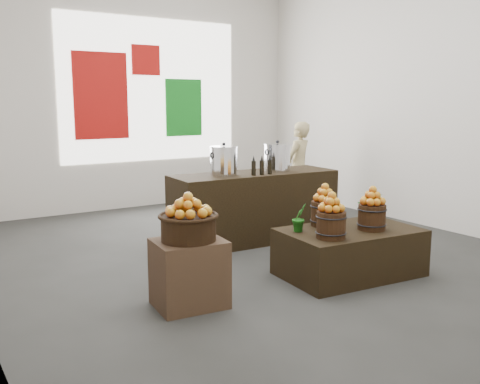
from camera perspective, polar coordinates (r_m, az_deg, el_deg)
ground at (r=6.49m, az=1.06°, el=-6.57°), size 7.00×7.00×0.00m
back_wall at (r=9.34m, az=-11.15°, el=10.62°), size 6.00×0.04×4.00m
back_opening at (r=9.44m, az=-9.39°, el=10.66°), size 3.20×0.02×2.40m
deco_red_left at (r=9.11m, az=-14.62°, el=9.90°), size 0.90×0.04×1.40m
deco_green_right at (r=9.69m, az=-6.02°, el=8.93°), size 0.70×0.04×1.00m
deco_red_upper at (r=9.42m, az=-10.02°, el=13.70°), size 0.50×0.04×0.50m
crate at (r=4.83m, az=-5.44°, el=-8.62°), size 0.65×0.55×0.61m
wicker_basket at (r=4.72m, az=-5.52°, el=-3.86°), size 0.48×0.48×0.22m
apples_in_basket at (r=4.67m, az=-5.56°, el=-1.34°), size 0.38×0.38×0.20m
display_table at (r=5.77m, az=11.60°, el=-6.30°), size 1.50×1.00×0.49m
apple_bucket_front_left at (r=5.28m, az=9.69°, el=-3.49°), size 0.29×0.29×0.26m
apples_in_bucket_front_left at (r=5.24m, az=9.76°, el=-1.06°), size 0.21×0.21×0.19m
apple_bucket_front_right at (r=5.72m, az=13.87°, el=-2.62°), size 0.29×0.29×0.26m
apples_in_bucket_front_right at (r=5.68m, az=13.97°, el=-0.38°), size 0.21×0.21×0.19m
apple_bucket_rear at (r=5.80m, az=8.99°, el=-2.30°), size 0.29×0.29×0.26m
apples_in_bucket_rear at (r=5.75m, az=9.05°, el=-0.08°), size 0.21×0.21×0.19m
herb_garnish_right at (r=6.16m, az=13.60°, el=-1.58°), size 0.31×0.28×0.30m
herb_garnish_left at (r=5.50m, az=6.35°, el=-2.73°), size 0.18×0.16×0.29m
counter at (r=6.99m, az=1.55°, el=-1.59°), size 2.24×0.81×0.90m
stock_pot_left at (r=6.67m, az=-1.74°, el=3.27°), size 0.34×0.34×0.34m
stock_pot_center at (r=7.08m, az=4.00°, el=3.63°), size 0.34×0.34×0.34m
oil_cruets at (r=6.71m, az=2.56°, el=2.92°), size 0.24×0.07×0.25m
shopper at (r=8.88m, az=6.25°, el=2.68°), size 0.64×0.53×1.49m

